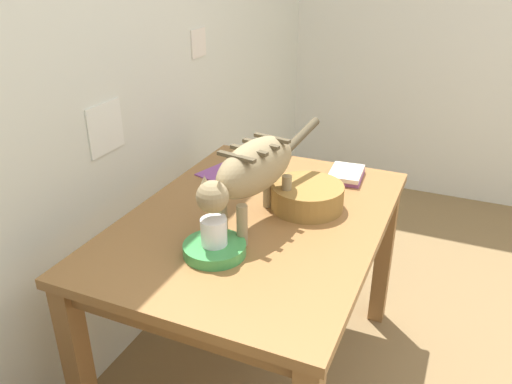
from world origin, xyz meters
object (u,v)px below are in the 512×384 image
object	(u,v)px
book_stack	(346,174)
wicker_basket	(307,196)
coffee_mug	(214,231)
magazine	(232,171)
saucer_bowl	(215,249)
dining_table	(256,239)
cat	(253,170)

from	to	relation	value
book_stack	wicker_basket	bearing A→B (deg)	167.99
coffee_mug	magazine	world-z (taller)	coffee_mug
saucer_bowl	book_stack	distance (m)	0.78
coffee_mug	book_stack	world-z (taller)	coffee_mug
magazine	wicker_basket	world-z (taller)	wicker_basket
dining_table	coffee_mug	world-z (taller)	coffee_mug
magazine	book_stack	bearing A→B (deg)	-58.29
saucer_bowl	book_stack	bearing A→B (deg)	-17.53
saucer_bowl	wicker_basket	world-z (taller)	wicker_basket
magazine	saucer_bowl	bearing A→B (deg)	-141.75
saucer_bowl	magazine	world-z (taller)	saucer_bowl
dining_table	saucer_bowl	world-z (taller)	saucer_bowl
saucer_bowl	coffee_mug	world-z (taller)	coffee_mug
saucer_bowl	book_stack	xyz separation A→B (m)	(0.74, -0.23, 0.00)
dining_table	wicker_basket	xyz separation A→B (m)	(0.14, -0.15, 0.14)
cat	book_stack	distance (m)	0.59
dining_table	cat	bearing A→B (deg)	-164.11
dining_table	coffee_mug	xyz separation A→B (m)	(-0.28, 0.02, 0.17)
cat	saucer_bowl	world-z (taller)	cat
dining_table	book_stack	distance (m)	0.52
saucer_bowl	magazine	bearing A→B (deg)	21.35
saucer_bowl	wicker_basket	size ratio (longest dim) A/B	0.75
saucer_bowl	magazine	size ratio (longest dim) A/B	0.74
dining_table	magazine	distance (m)	0.44
dining_table	magazine	bearing A→B (deg)	37.88
cat	wicker_basket	world-z (taller)	cat
coffee_mug	wicker_basket	xyz separation A→B (m)	(0.42, -0.17, -0.03)
dining_table	magazine	size ratio (longest dim) A/B	4.54
coffee_mug	book_stack	size ratio (longest dim) A/B	0.64
book_stack	coffee_mug	bearing A→B (deg)	162.39
saucer_bowl	coffee_mug	xyz separation A→B (m)	(0.00, 0.00, 0.06)
saucer_bowl	wicker_basket	distance (m)	0.46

